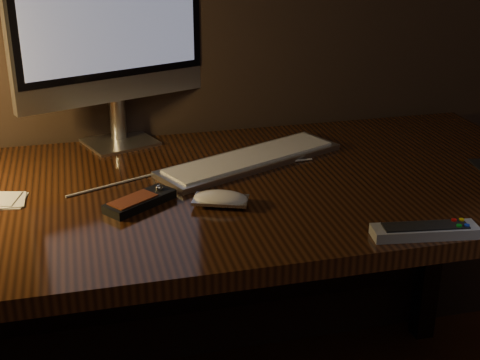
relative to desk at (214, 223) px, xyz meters
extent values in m
cube|color=#3A1D0D|center=(0.00, -0.07, 0.11)|extent=(1.60, 0.75, 0.04)
cube|color=black|center=(0.75, 0.25, -0.27)|extent=(0.06, 0.06, 0.71)
cube|color=black|center=(0.00, 0.27, -0.17)|extent=(1.48, 0.02, 0.51)
cube|color=silver|center=(-0.19, 0.26, 0.13)|extent=(0.21, 0.20, 0.01)
cylinder|color=silver|center=(-0.19, 0.29, 0.19)|extent=(0.05, 0.05, 0.11)
cube|color=silver|center=(-0.19, 0.26, 0.46)|extent=(0.49, 0.20, 0.42)
cube|color=black|center=(-0.19, 0.24, 0.49)|extent=(0.46, 0.17, 0.35)
cube|color=#929CC7|center=(-0.19, 0.24, 0.49)|extent=(0.42, 0.15, 0.32)
cube|color=silver|center=(0.10, 0.05, 0.14)|extent=(0.49, 0.31, 0.02)
ellipsoid|color=white|center=(-0.02, -0.18, 0.14)|extent=(0.13, 0.10, 0.02)
cube|color=black|center=(-0.18, -0.14, 0.14)|extent=(0.16, 0.14, 0.02)
cube|color=maroon|center=(-0.18, -0.14, 0.15)|extent=(0.11, 0.09, 0.00)
sphere|color=silver|center=(-0.18, -0.14, 0.15)|extent=(0.02, 0.02, 0.02)
cube|color=#929597|center=(0.32, -0.41, 0.14)|extent=(0.21, 0.08, 0.02)
cube|color=black|center=(0.32, -0.41, 0.15)|extent=(0.16, 0.06, 0.00)
cylinder|color=red|center=(0.32, -0.41, 0.15)|extent=(0.01, 0.01, 0.00)
cylinder|color=#0C8C19|center=(0.32, -0.41, 0.15)|extent=(0.01, 0.01, 0.00)
cylinder|color=gold|center=(0.32, -0.41, 0.15)|extent=(0.01, 0.01, 0.00)
cylinder|color=#1433BF|center=(0.32, -0.41, 0.15)|extent=(0.01, 0.01, 0.00)
cylinder|color=white|center=(-0.04, 0.00, 0.13)|extent=(0.58, 0.11, 0.01)
camera|label=1|loc=(-0.29, -1.41, 0.71)|focal=50.00mm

